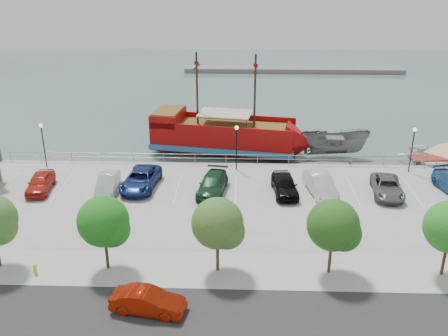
{
  "coord_description": "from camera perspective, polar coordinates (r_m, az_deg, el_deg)",
  "views": [
    {
      "loc": [
        0.3,
        -36.6,
        18.23
      ],
      "look_at": [
        -1.0,
        2.0,
        2.0
      ],
      "focal_mm": 40.0,
      "sensor_mm": 36.0,
      "label": 1
    }
  ],
  "objects": [
    {
      "name": "dock_west",
      "position": [
        51.97,
        -15.64,
        0.44
      ],
      "size": [
        7.64,
        4.01,
        0.42
      ],
      "primitive_type": "cube",
      "rotation": [
        0.0,
        0.0,
        -0.27
      ],
      "color": "#6C685B",
      "rests_on": "ground"
    },
    {
      "name": "far_shore",
      "position": [
        94.01,
        7.96,
        11.03
      ],
      "size": [
        40.0,
        3.0,
        0.8
      ],
      "primitive_type": "cube",
      "color": "slate",
      "rests_on": "ground"
    },
    {
      "name": "tree_d",
      "position": [
        30.46,
        -0.49,
        -6.56
      ],
      "size": [
        3.3,
        3.2,
        5.0
      ],
      "color": "#473321",
      "rests_on": "sidewalk"
    },
    {
      "name": "seawall_railing",
      "position": [
        47.8,
        1.43,
        1.05
      ],
      "size": [
        50.0,
        0.06,
        1.0
      ],
      "color": "gray",
      "rests_on": "land_slab"
    },
    {
      "name": "parked_car_e",
      "position": [
        41.98,
        6.95,
        -1.9
      ],
      "size": [
        2.3,
        4.89,
        1.62
      ],
      "primitive_type": "imported",
      "rotation": [
        0.0,
        0.0,
        0.08
      ],
      "color": "black",
      "rests_on": "land_slab"
    },
    {
      "name": "lamp_post_left",
      "position": [
        49.26,
        -20.03,
        3.29
      ],
      "size": [
        0.36,
        0.36,
        4.28
      ],
      "color": "black",
      "rests_on": "land_slab"
    },
    {
      "name": "parked_car_f",
      "position": [
        42.51,
        10.95,
        -1.83
      ],
      "size": [
        2.56,
        5.18,
        1.63
      ],
      "primitive_type": "imported",
      "rotation": [
        0.0,
        0.0,
        0.18
      ],
      "color": "silver",
      "rests_on": "land_slab"
    },
    {
      "name": "patrol_boat",
      "position": [
        52.94,
        12.5,
        2.53
      ],
      "size": [
        7.18,
        2.85,
        2.75
      ],
      "primitive_type": "imported",
      "rotation": [
        0.0,
        0.0,
        1.55
      ],
      "color": "slate",
      "rests_on": "ground"
    },
    {
      "name": "street_sedan",
      "position": [
        28.93,
        -8.68,
        -14.84
      ],
      "size": [
        4.37,
        2.15,
        1.38
      ],
      "primitive_type": "imported",
      "rotation": [
        0.0,
        0.0,
        1.4
      ],
      "color": "#901604",
      "rests_on": "street"
    },
    {
      "name": "ground",
      "position": [
        41.34,
        1.3,
        -4.93
      ],
      "size": [
        160.0,
        160.0,
        0.0
      ],
      "primitive_type": "plane",
      "color": "#3C4C4C"
    },
    {
      "name": "parked_car_g",
      "position": [
        43.69,
        18.16,
        -2.07
      ],
      "size": [
        2.9,
        5.29,
        1.4
      ],
      "primitive_type": "imported",
      "rotation": [
        0.0,
        0.0,
        -0.12
      ],
      "color": "#5A5A5C",
      "rests_on": "land_slab"
    },
    {
      "name": "pirate_ship",
      "position": [
        52.83,
        1.29,
        3.58
      ],
      "size": [
        17.78,
        7.48,
        11.06
      ],
      "rotation": [
        0.0,
        0.0,
        -0.17
      ],
      "color": "#940808",
      "rests_on": "ground"
    },
    {
      "name": "parked_car_b",
      "position": [
        43.23,
        -13.14,
        -1.72
      ],
      "size": [
        1.89,
        4.54,
        1.46
      ],
      "primitive_type": "imported",
      "rotation": [
        0.0,
        0.0,
        0.08
      ],
      "color": "#BCBCBC",
      "rests_on": "land_slab"
    },
    {
      "name": "parked_car_d",
      "position": [
        41.88,
        -1.32,
        -1.88
      ],
      "size": [
        2.8,
        5.44,
        1.51
      ],
      "primitive_type": "imported",
      "rotation": [
        0.0,
        0.0,
        -0.14
      ],
      "color": "#153A20",
      "rests_on": "land_slab"
    },
    {
      "name": "sidewalk",
      "position": [
        32.24,
        1.08,
        -11.61
      ],
      "size": [
        100.0,
        4.0,
        0.05
      ],
      "primitive_type": "cube",
      "color": "#A6A6A5",
      "rests_on": "land_slab"
    },
    {
      "name": "parked_car_c",
      "position": [
        43.33,
        -9.48,
        -1.28
      ],
      "size": [
        3.14,
        5.86,
        1.56
      ],
      "primitive_type": "imported",
      "rotation": [
        0.0,
        0.0,
        -0.1
      ],
      "color": "navy",
      "rests_on": "land_slab"
    },
    {
      "name": "fire_hydrant",
      "position": [
        33.83,
        -20.79,
        -10.73
      ],
      "size": [
        0.25,
        0.25,
        0.71
      ],
      "rotation": [
        0.0,
        0.0,
        0.19
      ],
      "color": "yellow",
      "rests_on": "sidewalk"
    },
    {
      "name": "parked_car_a",
      "position": [
        45.0,
        -20.26,
        -1.55
      ],
      "size": [
        2.25,
        4.62,
        1.52
      ],
      "primitive_type": "imported",
      "rotation": [
        0.0,
        0.0,
        0.1
      ],
      "color": "#B12416",
      "rests_on": "land_slab"
    },
    {
      "name": "lamp_post_right",
      "position": [
        48.35,
        20.79,
        2.83
      ],
      "size": [
        0.36,
        0.36,
        4.28
      ],
      "color": "black",
      "rests_on": "land_slab"
    },
    {
      "name": "speedboat",
      "position": [
        53.24,
        22.49,
        0.64
      ],
      "size": [
        5.56,
        7.37,
        1.44
      ],
      "primitive_type": "imported",
      "rotation": [
        0.0,
        0.0,
        0.09
      ],
      "color": "white",
      "rests_on": "ground"
    },
    {
      "name": "lamp_post_mid",
      "position": [
        45.73,
        1.44,
        3.25
      ],
      "size": [
        0.36,
        0.36,
        4.28
      ],
      "color": "black",
      "rests_on": "land_slab"
    },
    {
      "name": "tree_e",
      "position": [
        31.0,
        12.64,
        -6.62
      ],
      "size": [
        3.3,
        3.2,
        5.0
      ],
      "color": "#473321",
      "rests_on": "sidewalk"
    },
    {
      "name": "tree_c",
      "position": [
        31.51,
        -13.39,
        -6.18
      ],
      "size": [
        3.3,
        3.2,
        5.0
      ],
      "color": "#473321",
      "rests_on": "sidewalk"
    },
    {
      "name": "dock_east",
      "position": [
        51.7,
        18.2,
        -0.0
      ],
      "size": [
        7.17,
        3.56,
        0.39
      ],
      "primitive_type": "cube",
      "rotation": [
        0.0,
        0.0,
        -0.24
      ],
      "color": "#665F58",
      "rests_on": "ground"
    },
    {
      "name": "dock_mid",
      "position": [
        50.19,
        10.6,
        0.09
      ],
      "size": [
        6.82,
        3.22,
        0.38
      ],
      "primitive_type": "cube",
      "rotation": [
        0.0,
        0.0,
        0.21
      ],
      "color": "slate",
      "rests_on": "ground"
    }
  ]
}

